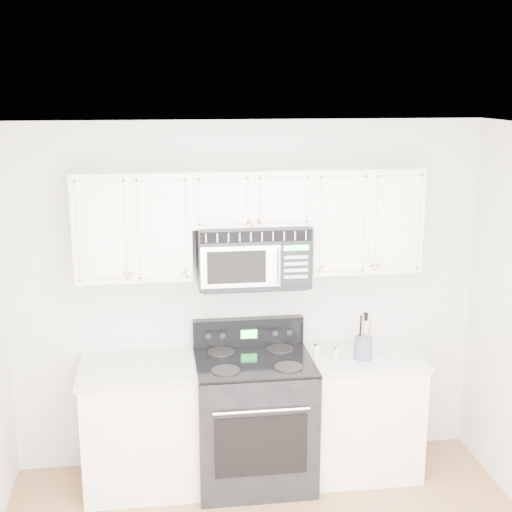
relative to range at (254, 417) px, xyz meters
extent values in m
cube|color=white|center=(0.00, -1.40, 2.12)|extent=(3.50, 3.50, 0.01)
cube|color=white|center=(0.00, 0.35, 0.82)|extent=(3.50, 0.01, 2.60)
cube|color=white|center=(-0.80, 0.03, -0.04)|extent=(0.82, 0.63, 0.88)
cube|color=white|center=(-0.80, 0.03, 0.42)|extent=(0.86, 0.65, 0.04)
cube|color=black|center=(-0.80, 0.07, -0.43)|extent=(0.82, 0.55, 0.10)
cube|color=white|center=(0.80, 0.03, -0.04)|extent=(0.82, 0.63, 0.88)
cube|color=white|center=(0.80, 0.03, 0.42)|extent=(0.86, 0.65, 0.04)
cube|color=black|center=(0.80, 0.07, -0.43)|extent=(0.82, 0.55, 0.10)
cube|color=black|center=(0.00, -0.01, -0.02)|extent=(0.83, 0.71, 0.92)
cube|color=black|center=(0.00, -0.37, -0.03)|extent=(0.63, 0.01, 0.44)
cylinder|color=silver|center=(0.00, -0.39, 0.24)|extent=(0.66, 0.02, 0.02)
cube|color=black|center=(0.00, -0.01, 0.44)|extent=(0.83, 0.71, 0.02)
cube|color=black|center=(0.00, 0.31, 0.55)|extent=(0.83, 0.08, 0.22)
cube|color=#20E945|center=(0.00, 0.26, 0.55)|extent=(0.12, 0.00, 0.07)
cube|color=white|center=(-0.82, 0.18, 1.41)|extent=(0.80, 0.33, 0.75)
cube|color=white|center=(0.82, 0.18, 1.41)|extent=(0.80, 0.33, 0.75)
cube|color=white|center=(0.00, 0.18, 1.59)|extent=(0.84, 0.33, 0.39)
sphere|color=#B6A547|center=(-0.84, 0.00, 1.12)|extent=(0.03, 0.03, 0.03)
sphere|color=#B6A547|center=(-0.48, 0.00, 1.12)|extent=(0.03, 0.03, 0.03)
sphere|color=#B6A547|center=(0.48, 0.00, 1.12)|extent=(0.03, 0.03, 0.03)
sphere|color=#B6A547|center=(0.84, 0.00, 1.12)|extent=(0.03, 0.03, 0.03)
sphere|color=#B6A547|center=(-0.03, 0.00, 1.46)|extent=(0.03, 0.03, 0.03)
sphere|color=#B6A547|center=(0.03, 0.00, 1.46)|extent=(0.03, 0.03, 0.03)
cylinder|color=red|center=(-0.01, 0.00, 1.40)|extent=(0.01, 0.00, 0.11)
sphere|color=#B6A547|center=(-0.01, 0.00, 1.34)|extent=(0.03, 0.03, 0.03)
cube|color=black|center=(0.01, 0.15, 1.18)|extent=(0.78, 0.39, 0.43)
cube|color=beige|center=(0.01, -0.04, 1.35)|extent=(0.76, 0.01, 0.08)
cube|color=#B9B8C3|center=(-0.09, -0.05, 1.15)|extent=(0.55, 0.01, 0.29)
cube|color=black|center=(-0.12, -0.05, 1.15)|extent=(0.40, 0.01, 0.23)
cube|color=black|center=(0.29, -0.05, 1.15)|extent=(0.22, 0.01, 0.29)
cube|color=#20E945|center=(0.29, -0.05, 1.27)|extent=(0.18, 0.00, 0.04)
cylinder|color=silver|center=(0.17, -0.08, 1.15)|extent=(0.02, 0.02, 0.25)
cylinder|color=#4C5A79|center=(0.78, -0.06, 0.52)|extent=(0.13, 0.13, 0.16)
cylinder|color=olive|center=(0.82, -0.06, 0.60)|extent=(0.01, 0.01, 0.28)
cylinder|color=black|center=(0.77, -0.03, 0.61)|extent=(0.01, 0.01, 0.31)
cylinder|color=olive|center=(0.77, -0.09, 0.62)|extent=(0.01, 0.01, 0.33)
cylinder|color=silver|center=(0.46, 0.02, 0.48)|extent=(0.04, 0.04, 0.09)
cylinder|color=silver|center=(0.46, 0.02, 0.54)|extent=(0.05, 0.05, 0.02)
cylinder|color=silver|center=(0.60, -0.02, 0.47)|extent=(0.04, 0.04, 0.07)
cylinder|color=silver|center=(0.60, -0.02, 0.52)|extent=(0.04, 0.04, 0.01)
camera|label=1|loc=(-0.64, -4.71, 2.36)|focal=50.00mm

